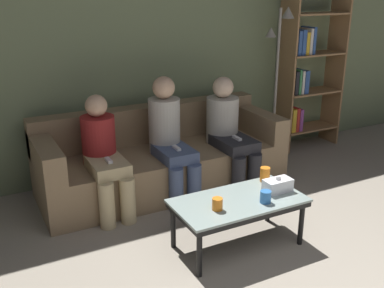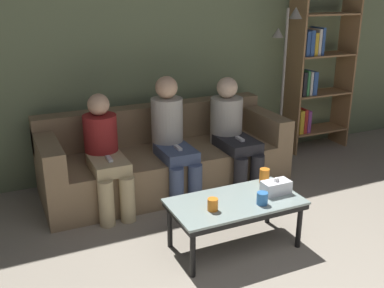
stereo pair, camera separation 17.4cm
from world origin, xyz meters
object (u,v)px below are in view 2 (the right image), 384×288
seated_person_mid_left (172,136)px  seated_person_mid_right (232,130)px  cup_far_center (264,176)px  couch (164,159)px  standing_lamp (285,69)px  cup_near_right (262,198)px  bookshelf (314,75)px  cup_near_left (213,205)px  coffee_table (235,206)px  seated_person_left_end (105,151)px  tissue_box (276,187)px

seated_person_mid_left → seated_person_mid_right: (0.63, -0.01, -0.02)m
cup_far_center → seated_person_mid_left: size_ratio=0.11×
couch → seated_person_mid_left: size_ratio=2.10×
standing_lamp → cup_near_right: bearing=-129.2°
bookshelf → cup_near_left: bearing=-143.0°
bookshelf → standing_lamp: 0.56m
coffee_table → bookshelf: bookshelf is taller
couch → standing_lamp: bearing=5.5°
couch → seated_person_left_end: bearing=-160.2°
tissue_box → cup_far_center: bearing=82.5°
cup_near_left → couch: bearing=83.6°
cup_near_right → tissue_box: bearing=29.5°
cup_near_right → cup_far_center: bearing=54.5°
tissue_box → bookshelf: 2.28m
tissue_box → seated_person_mid_left: seated_person_mid_left is taller
tissue_box → seated_person_mid_right: (0.22, 1.07, 0.12)m
couch → cup_near_left: (-0.15, -1.34, 0.15)m
tissue_box → seated_person_mid_left: (-0.42, 1.08, 0.14)m
bookshelf → seated_person_left_end: (-2.64, -0.51, -0.37)m
seated_person_mid_left → seated_person_left_end: bearing=-178.4°
cup_near_left → seated_person_left_end: (-0.48, 1.11, 0.10)m
seated_person_mid_left → seated_person_mid_right: bearing=-0.7°
cup_near_right → bookshelf: bookshelf is taller
seated_person_left_end → seated_person_mid_right: bearing=0.4°
bookshelf → seated_person_mid_left: 2.09m
standing_lamp → cup_near_left: bearing=-137.8°
coffee_table → tissue_box: (0.34, -0.02, 0.09)m
standing_lamp → seated_person_mid_left: standing_lamp is taller
coffee_table → standing_lamp: bearing=45.1°
seated_person_left_end → seated_person_mid_left: 0.63m
cup_far_center → seated_person_mid_right: size_ratio=0.11×
couch → seated_person_mid_right: 0.72m
cup_near_right → bookshelf: (1.78, 1.69, 0.47)m
cup_far_center → seated_person_left_end: bearing=141.3°
cup_near_left → cup_far_center: cup_far_center is taller
seated_person_left_end → standing_lamp: bearing=9.9°
seated_person_left_end → seated_person_mid_left: size_ratio=0.91×
bookshelf → standing_lamp: bearing=-164.8°
cup_far_center → tissue_box: bearing=-97.5°
cup_near_right → seated_person_mid_left: size_ratio=0.08×
bookshelf → seated_person_mid_right: bearing=-159.8°
coffee_table → tissue_box: bearing=-3.3°
couch → seated_person_left_end: 0.72m
cup_far_center → bookshelf: bearing=41.4°
tissue_box → seated_person_mid_left: size_ratio=0.20×
seated_person_left_end → bookshelf: bearing=11.0°
cup_near_left → standing_lamp: bearing=42.2°
seated_person_mid_right → seated_person_left_end: bearing=-179.6°
cup_near_right → seated_person_left_end: 1.45m
seated_person_left_end → cup_far_center: bearing=-38.7°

